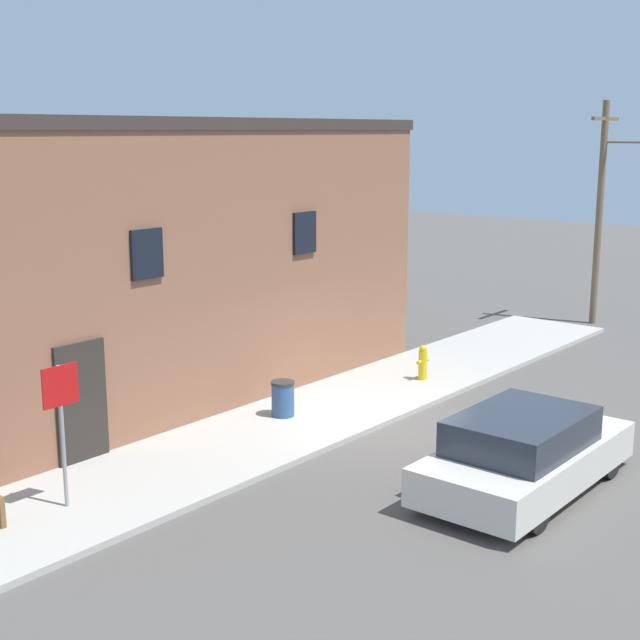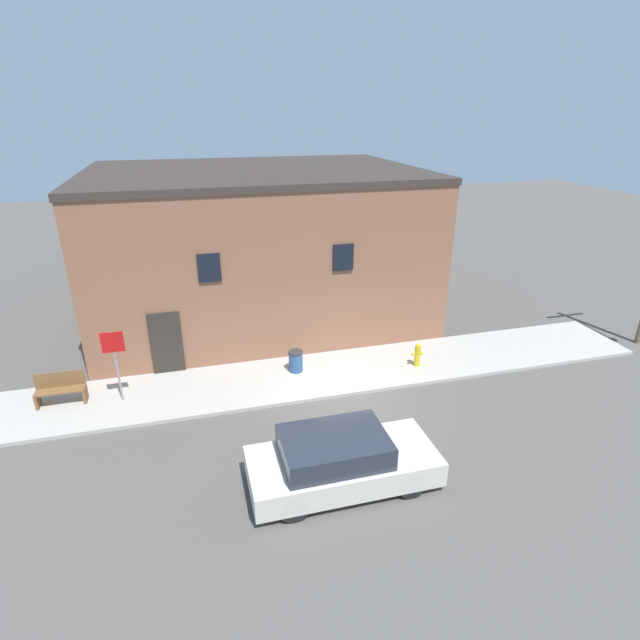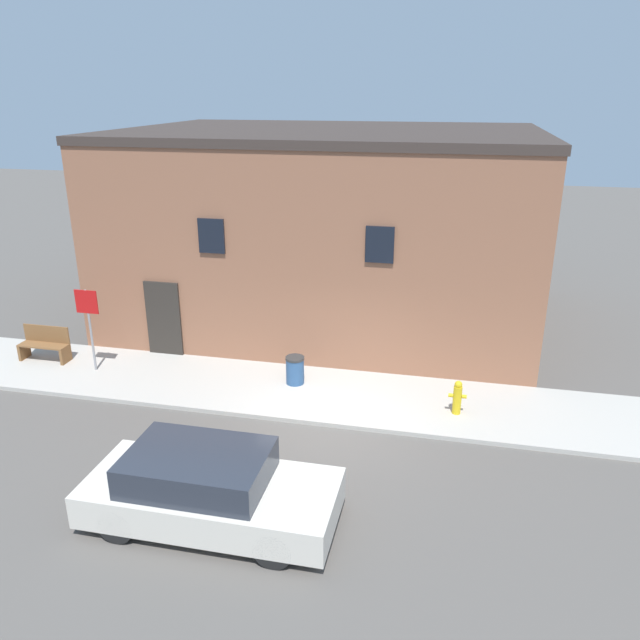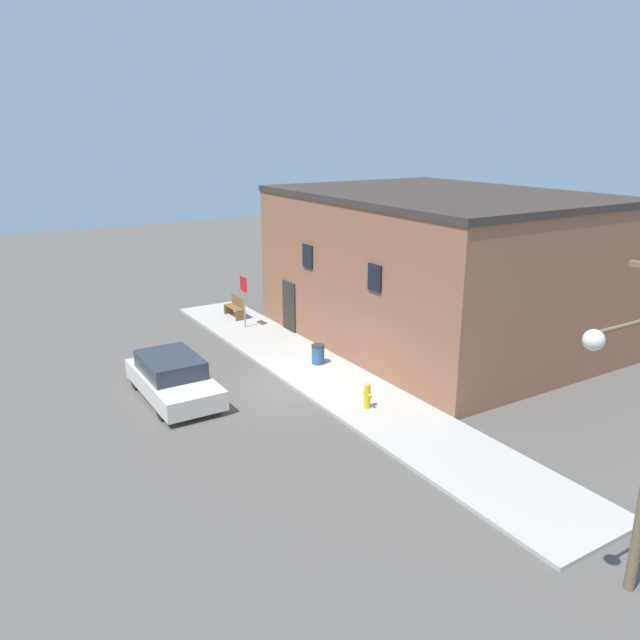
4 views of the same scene
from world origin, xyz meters
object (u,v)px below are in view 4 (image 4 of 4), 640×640
at_px(bench, 236,307).
at_px(trash_bin, 318,354).
at_px(fire_hydrant, 367,395).
at_px(parked_car, 173,378).
at_px(stop_sign, 244,293).

xyz_separation_m(bench, trash_bin, (7.04, 0.06, -0.08)).
distance_m(fire_hydrant, trash_bin, 4.07).
height_order(bench, trash_bin, bench).
bearing_deg(parked_car, fire_hydrant, 48.18).
xyz_separation_m(bench, parked_car, (6.89, -5.28, 0.09)).
distance_m(fire_hydrant, bench, 11.06).
bearing_deg(stop_sign, fire_hydrant, -1.94).
height_order(fire_hydrant, bench, bench).
distance_m(stop_sign, bench, 2.03).
distance_m(trash_bin, parked_car, 5.35).
bearing_deg(trash_bin, bench, -179.47).
height_order(fire_hydrant, stop_sign, stop_sign).
xyz_separation_m(stop_sign, trash_bin, (5.36, 0.39, -1.18)).
distance_m(stop_sign, parked_car, 7.26).
xyz_separation_m(fire_hydrant, bench, (-11.04, 0.64, 0.04)).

